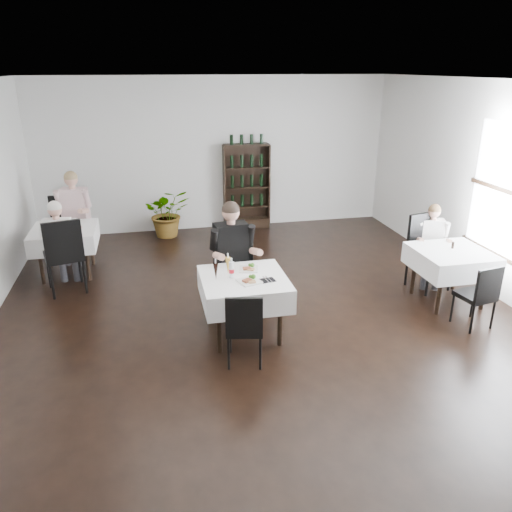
{
  "coord_description": "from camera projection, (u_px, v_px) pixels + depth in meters",
  "views": [
    {
      "loc": [
        -1.34,
        -5.43,
        3.17
      ],
      "look_at": [
        -0.11,
        0.2,
        0.96
      ],
      "focal_mm": 35.0,
      "sensor_mm": 36.0,
      "label": 1
    }
  ],
  "objects": [
    {
      "name": "napkin_cutlery",
      "position": [
        268.0,
        280.0,
        5.93
      ],
      "size": [
        0.19,
        0.19,
        0.02
      ],
      "color": "black",
      "rests_on": "main_table"
    },
    {
      "name": "diner_left_near",
      "position": [
        60.0,
        238.0,
        7.29
      ],
      "size": [
        0.54,
        0.55,
        1.38
      ],
      "color": "#393940",
      "rests_on": "ground"
    },
    {
      "name": "right_chair_near",
      "position": [
        480.0,
        293.0,
        6.26
      ],
      "size": [
        0.46,
        0.46,
        0.87
      ],
      "color": "black",
      "rests_on": "ground"
    },
    {
      "name": "left_chair_far",
      "position": [
        64.0,
        223.0,
        8.62
      ],
      "size": [
        0.55,
        0.56,
        1.07
      ],
      "color": "black",
      "rests_on": "ground"
    },
    {
      "name": "diner_right_far",
      "position": [
        432.0,
        239.0,
        7.5
      ],
      "size": [
        0.54,
        0.57,
        1.25
      ],
      "color": "#393940",
      "rests_on": "ground"
    },
    {
      "name": "pilsner_lager",
      "position": [
        228.0,
        266.0,
        6.07
      ],
      "size": [
        0.06,
        0.06,
        0.28
      ],
      "color": "gold",
      "rests_on": "main_table"
    },
    {
      "name": "left_chair_near",
      "position": [
        64.0,
        251.0,
        7.19
      ],
      "size": [
        0.64,
        0.64,
        1.15
      ],
      "color": "black",
      "rests_on": "ground"
    },
    {
      "name": "room_shell",
      "position": [
        268.0,
        218.0,
        5.82
      ],
      "size": [
        9.0,
        9.0,
        9.0
      ],
      "color": "black",
      "rests_on": "ground"
    },
    {
      "name": "coke_bottle",
      "position": [
        232.0,
        270.0,
        5.98
      ],
      "size": [
        0.06,
        0.06,
        0.25
      ],
      "color": "silver",
      "rests_on": "main_table"
    },
    {
      "name": "diner_main",
      "position": [
        233.0,
        251.0,
        6.49
      ],
      "size": [
        0.62,
        0.63,
        1.56
      ],
      "color": "#393940",
      "rests_on": "ground"
    },
    {
      "name": "right_table",
      "position": [
        451.0,
        261.0,
        6.95
      ],
      "size": [
        0.98,
        0.98,
        0.77
      ],
      "color": "black",
      "rests_on": "ground"
    },
    {
      "name": "pepper_mill",
      "position": [
        453.0,
        245.0,
        6.96
      ],
      "size": [
        0.05,
        0.05,
        0.09
      ],
      "primitive_type": "cylinder",
      "rotation": [
        0.0,
        0.0,
        -0.36
      ],
      "color": "black",
      "rests_on": "right_table"
    },
    {
      "name": "main_table",
      "position": [
        244.0,
        289.0,
        6.08
      ],
      "size": [
        1.03,
        1.03,
        0.77
      ],
      "color": "black",
      "rests_on": "ground"
    },
    {
      "name": "right_chair_far",
      "position": [
        427.0,
        246.0,
        7.45
      ],
      "size": [
        0.62,
        0.62,
        1.12
      ],
      "color": "black",
      "rests_on": "ground"
    },
    {
      "name": "diner_left_far",
      "position": [
        73.0,
        210.0,
        8.4
      ],
      "size": [
        0.63,
        0.67,
        1.53
      ],
      "color": "#393940",
      "rests_on": "ground"
    },
    {
      "name": "plate_near",
      "position": [
        250.0,
        281.0,
        5.89
      ],
      "size": [
        0.31,
        0.31,
        0.08
      ],
      "color": "white",
      "rests_on": "main_table"
    },
    {
      "name": "plate_far",
      "position": [
        249.0,
        269.0,
        6.24
      ],
      "size": [
        0.28,
        0.28,
        0.07
      ],
      "color": "white",
      "rests_on": "main_table"
    },
    {
      "name": "main_chair_near",
      "position": [
        244.0,
        325.0,
        5.47
      ],
      "size": [
        0.48,
        0.48,
        0.88
      ],
      "color": "black",
      "rests_on": "ground"
    },
    {
      "name": "main_chair_far",
      "position": [
        234.0,
        263.0,
        6.85
      ],
      "size": [
        0.63,
        0.64,
        1.1
      ],
      "color": "black",
      "rests_on": "ground"
    },
    {
      "name": "wine_shelf",
      "position": [
        247.0,
        188.0,
        10.11
      ],
      "size": [
        0.9,
        0.28,
        1.75
      ],
      "color": "black",
      "rests_on": "ground"
    },
    {
      "name": "pilsner_dark",
      "position": [
        216.0,
        271.0,
        5.91
      ],
      "size": [
        0.06,
        0.06,
        0.27
      ],
      "color": "black",
      "rests_on": "main_table"
    },
    {
      "name": "potted_tree",
      "position": [
        168.0,
        213.0,
        9.73
      ],
      "size": [
        0.93,
        0.82,
        0.95
      ],
      "primitive_type": "imported",
      "rotation": [
        0.0,
        0.0,
        0.1
      ],
      "color": "#2B6021",
      "rests_on": "ground"
    },
    {
      "name": "left_table",
      "position": [
        65.0,
        238.0,
        7.88
      ],
      "size": [
        0.98,
        0.98,
        0.77
      ],
      "color": "black",
      "rests_on": "ground"
    }
  ]
}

